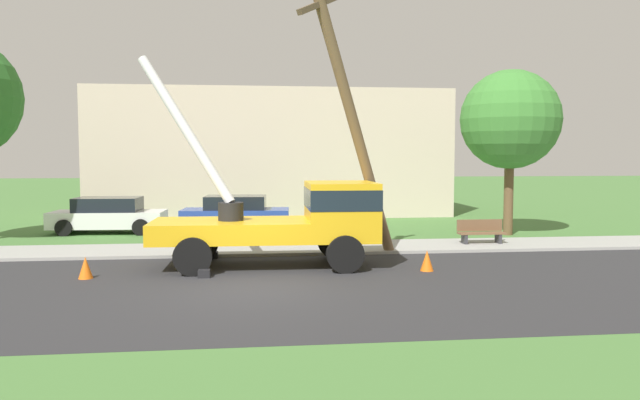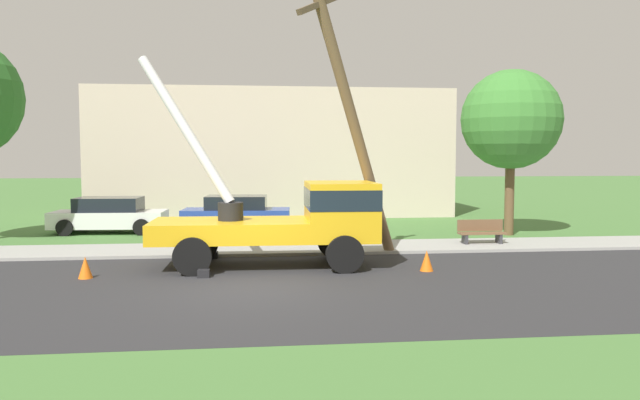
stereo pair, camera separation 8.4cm
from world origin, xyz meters
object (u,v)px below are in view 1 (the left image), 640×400
object	(u,v)px
leaning_utility_pole	(352,116)
roadside_tree_near	(510,120)
parked_sedan_white	(108,215)
park_bench	(481,233)
traffic_cone_ahead	(427,261)
utility_truck	(295,216)
traffic_cone_behind	(86,268)
parked_sedan_blue	(236,213)

from	to	relation	value
leaning_utility_pole	roadside_tree_near	xyz separation A→B (m)	(7.05, 5.04, 0.20)
parked_sedan_white	park_bench	bearing A→B (deg)	-21.07
parked_sedan_white	park_bench	world-z (taller)	parked_sedan_white
leaning_utility_pole	park_bench	size ratio (longest dim) A/B	5.21
leaning_utility_pole	traffic_cone_ahead	bearing A→B (deg)	-47.46
utility_truck	parked_sedan_white	size ratio (longest dim) A/B	1.51
traffic_cone_behind	traffic_cone_ahead	bearing A→B (deg)	-0.02
traffic_cone_behind	parked_sedan_white	size ratio (longest dim) A/B	0.13
park_bench	parked_sedan_blue	bearing A→B (deg)	146.43
traffic_cone_behind	roadside_tree_near	bearing A→B (deg)	26.11
leaning_utility_pole	traffic_cone_ahead	world-z (taller)	leaning_utility_pole
traffic_cone_behind	parked_sedan_blue	world-z (taller)	parked_sedan_blue
parked_sedan_white	parked_sedan_blue	size ratio (longest dim) A/B	0.99
utility_truck	parked_sedan_white	xyz separation A→B (m)	(-6.85, 8.17, -0.70)
utility_truck	parked_sedan_blue	distance (m)	8.79
traffic_cone_ahead	parked_sedan_white	size ratio (longest dim) A/B	0.13
park_bench	leaning_utility_pole	bearing A→B (deg)	-154.66
parked_sedan_white	parked_sedan_blue	bearing A→B (deg)	4.57
traffic_cone_ahead	parked_sedan_blue	size ratio (longest dim) A/B	0.12
leaning_utility_pole	parked_sedan_blue	world-z (taller)	leaning_utility_pole
traffic_cone_ahead	roadside_tree_near	world-z (taller)	roadside_tree_near
utility_truck	traffic_cone_behind	bearing A→B (deg)	-167.17
utility_truck	parked_sedan_white	bearing A→B (deg)	130.00
parked_sedan_white	roadside_tree_near	distance (m)	16.25
park_bench	roadside_tree_near	xyz separation A→B (m)	(2.16, 2.73, 3.99)
traffic_cone_ahead	traffic_cone_behind	size ratio (longest dim) A/B	1.00
parked_sedan_blue	leaning_utility_pole	bearing A→B (deg)	-65.92
leaning_utility_pole	parked_sedan_white	xyz separation A→B (m)	(-8.57, 7.50, -3.54)
traffic_cone_ahead	parked_sedan_blue	world-z (taller)	parked_sedan_blue
utility_truck	traffic_cone_ahead	xyz separation A→B (m)	(3.46, -1.23, -1.13)
parked_sedan_white	parked_sedan_blue	distance (m)	5.05
leaning_utility_pole	roadside_tree_near	bearing A→B (deg)	35.57
roadside_tree_near	utility_truck	bearing A→B (deg)	-146.91
roadside_tree_near	traffic_cone_behind	bearing A→B (deg)	-153.89
leaning_utility_pole	parked_sedan_blue	bearing A→B (deg)	114.08
parked_sedan_white	parked_sedan_blue	xyz separation A→B (m)	(5.04, 0.40, 0.00)
utility_truck	park_bench	world-z (taller)	utility_truck
traffic_cone_ahead	traffic_cone_behind	bearing A→B (deg)	179.98
leaning_utility_pole	roadside_tree_near	distance (m)	8.67
traffic_cone_ahead	park_bench	bearing A→B (deg)	53.27
park_bench	roadside_tree_near	size ratio (longest dim) A/B	0.25
leaning_utility_pole	traffic_cone_behind	distance (m)	8.36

